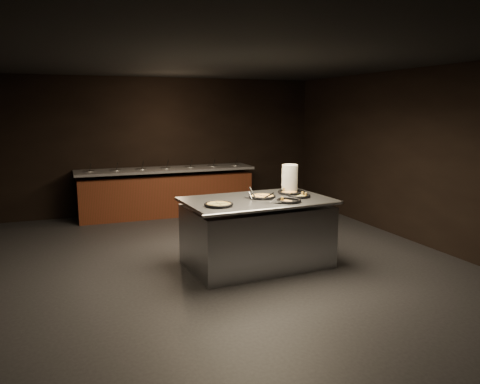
{
  "coord_description": "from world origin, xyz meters",
  "views": [
    {
      "loc": [
        -2.02,
        -6.12,
        2.23
      ],
      "look_at": [
        0.42,
        0.3,
        1.01
      ],
      "focal_mm": 35.0,
      "sensor_mm": 36.0,
      "label": 1
    }
  ],
  "objects_px": {
    "pan_veggie_whole": "(219,204)",
    "serving_counter": "(257,234)",
    "pan_cheese_whole": "(262,196)",
    "plate_stack": "(290,178)"
  },
  "relations": [
    {
      "from": "pan_veggie_whole",
      "to": "pan_cheese_whole",
      "type": "relative_size",
      "value": 0.99
    },
    {
      "from": "plate_stack",
      "to": "pan_cheese_whole",
      "type": "distance_m",
      "value": 0.71
    },
    {
      "from": "pan_veggie_whole",
      "to": "pan_cheese_whole",
      "type": "bearing_deg",
      "value": 22.95
    },
    {
      "from": "serving_counter",
      "to": "pan_veggie_whole",
      "type": "relative_size",
      "value": 5.49
    },
    {
      "from": "serving_counter",
      "to": "pan_veggie_whole",
      "type": "distance_m",
      "value": 0.89
    },
    {
      "from": "pan_veggie_whole",
      "to": "serving_counter",
      "type": "bearing_deg",
      "value": 21.92
    },
    {
      "from": "serving_counter",
      "to": "pan_cheese_whole",
      "type": "xyz_separation_m",
      "value": [
        0.11,
        0.06,
        0.53
      ]
    },
    {
      "from": "pan_veggie_whole",
      "to": "pan_cheese_whole",
      "type": "xyz_separation_m",
      "value": [
        0.77,
        0.32,
        0.0
      ]
    },
    {
      "from": "serving_counter",
      "to": "pan_veggie_whole",
      "type": "xyz_separation_m",
      "value": [
        -0.66,
        -0.27,
        0.53
      ]
    },
    {
      "from": "plate_stack",
      "to": "pan_veggie_whole",
      "type": "distance_m",
      "value": 1.53
    }
  ]
}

